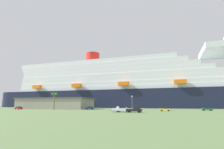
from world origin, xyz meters
The scene contains 11 objects.
ground_plane centered at (0.00, 30.00, 0.00)m, with size 600.00×600.00×0.00m, color #567042.
cruise_ship centered at (3.01, 72.15, 16.10)m, with size 269.67×46.03×59.48m.
terminal_building centered at (-36.97, 26.27, 3.47)m, with size 46.95×22.19×6.89m.
pickup_truck centered at (19.86, -9.69, 1.04)m, with size 5.77×2.72×2.20m.
small_boat_on_trailer centered at (14.69, -9.18, 0.96)m, with size 8.17×2.69×2.15m.
palm_tree centered at (-25.03, 6.78, 7.21)m, with size 3.35×3.31×9.04m.
street_lamp centered at (17.31, -0.17, 4.39)m, with size 0.56×0.56×6.56m.
parked_car_yellow_taxi centered at (30.63, 6.94, 0.83)m, with size 4.61×2.52×1.58m.
parked_car_red_hatchback centered at (-50.37, 9.98, 0.83)m, with size 4.46×2.53×1.58m.
parked_car_blue_suv centered at (-9.92, 18.59, 0.83)m, with size 4.92×2.62×1.58m.
parked_car_green_wagon centered at (49.30, 18.42, 0.83)m, with size 4.86×2.35×1.58m.
Camera 1 is at (30.42, -76.06, 3.13)m, focal length 28.83 mm.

